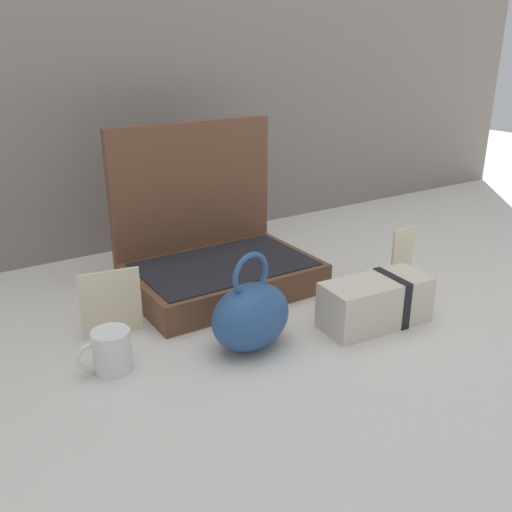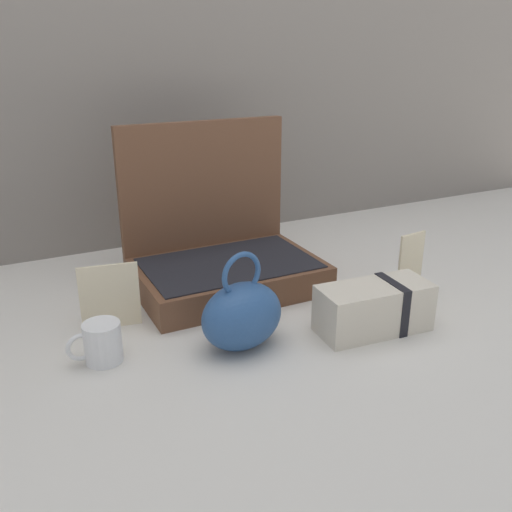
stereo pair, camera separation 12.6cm
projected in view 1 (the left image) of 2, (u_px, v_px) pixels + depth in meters
ground_plane at (255, 305)px, 1.33m from camera, size 6.00×6.00×0.00m
back_wall at (143, 1)px, 1.54m from camera, size 3.20×0.06×1.40m
open_suitcase at (215, 253)px, 1.41m from camera, size 0.45×0.32×0.41m
teal_pouch_handbag at (251, 315)px, 1.12m from camera, size 0.20×0.16×0.21m
cream_toiletry_bag at (377, 302)px, 1.23m from camera, size 0.25×0.13×0.11m
coffee_mug at (111, 351)px, 1.06m from camera, size 0.11×0.07×0.08m
info_card_left at (402, 258)px, 1.40m from camera, size 0.08×0.02×0.16m
poster_card_right at (111, 303)px, 1.17m from camera, size 0.13×0.03×0.15m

